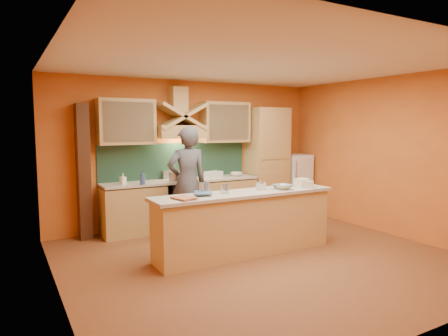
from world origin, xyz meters
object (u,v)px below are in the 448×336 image
fridge (294,184)px  kitchen_scale (261,186)px  person (187,182)px  mixing_bowl (282,187)px  stove (182,204)px

fridge → kitchen_scale: size_ratio=10.08×
person → mixing_bowl: size_ratio=6.22×
fridge → person: 2.98m
kitchen_scale → person: bearing=140.4°
stove → person: size_ratio=0.47×
person → kitchen_scale: size_ratio=14.90×
stove → kitchen_scale: bearing=-74.1°
person → mixing_bowl: (1.03, -1.31, 0.02)m
stove → mixing_bowl: (0.85, -1.97, 0.53)m
mixing_bowl → stove: bearing=113.3°
mixing_bowl → person: bearing=128.2°
person → fridge: bearing=-162.9°
fridge → person: (-2.89, -0.66, 0.31)m
kitchen_scale → mixing_bowl: size_ratio=0.42×
stove → mixing_bowl: mixing_bowl is taller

